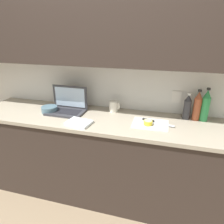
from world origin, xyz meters
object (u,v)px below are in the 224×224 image
object	(u,v)px
laptop	(68,106)
lemon_half_cut	(148,123)
cutting_board	(150,124)
knife	(153,121)
bottle_green_soda	(187,107)
bowl_white	(49,109)
measuring_cup	(114,106)
bottle_water_clear	(205,106)
bottle_oil_tall	(197,106)

from	to	relation	value
laptop	lemon_half_cut	bearing A→B (deg)	-7.14
cutting_board	knife	bearing A→B (deg)	67.82
cutting_board	lemon_half_cut	world-z (taller)	lemon_half_cut
bottle_green_soda	bowl_white	distance (m)	1.37
measuring_cup	bottle_water_clear	bearing A→B (deg)	0.27
laptop	bottle_green_soda	size ratio (longest dim) A/B	1.50
cutting_board	knife	distance (m)	0.04
cutting_board	measuring_cup	xyz separation A→B (m)	(-0.40, 0.21, 0.05)
laptop	knife	xyz separation A→B (m)	(0.88, -0.05, -0.05)
cutting_board	bottle_oil_tall	bearing A→B (deg)	28.41
knife	lemon_half_cut	xyz separation A→B (m)	(-0.04, -0.07, 0.01)
bottle_oil_tall	bowl_white	distance (m)	1.46
cutting_board	bottle_water_clear	size ratio (longest dim) A/B	1.01
knife	bottle_oil_tall	distance (m)	0.44
bottle_oil_tall	bottle_water_clear	world-z (taller)	bottle_water_clear
cutting_board	lemon_half_cut	xyz separation A→B (m)	(-0.02, -0.03, 0.02)
knife	bottle_oil_tall	xyz separation A→B (m)	(0.39, 0.18, 0.12)
cutting_board	bottle_green_soda	xyz separation A→B (m)	(0.32, 0.22, 0.11)
knife	measuring_cup	size ratio (longest dim) A/B	2.61
bottle_water_clear	bowl_white	world-z (taller)	bottle_water_clear
bottle_oil_tall	bottle_water_clear	size ratio (longest dim) A/B	0.93
lemon_half_cut	bottle_green_soda	distance (m)	0.43
bottle_water_clear	cutting_board	bearing A→B (deg)	-155.20
bottle_oil_tall	bowl_white	bearing A→B (deg)	-172.05
lemon_half_cut	bowl_white	size ratio (longest dim) A/B	0.48
knife	bottle_oil_tall	world-z (taller)	bottle_oil_tall
bowl_white	knife	bearing A→B (deg)	1.19
knife	lemon_half_cut	size ratio (longest dim) A/B	3.82
bottle_oil_tall	bottle_water_clear	distance (m)	0.07
laptop	bottle_oil_tall	world-z (taller)	bottle_oil_tall
laptop	lemon_half_cut	distance (m)	0.85
laptop	bottle_water_clear	world-z (taller)	bottle_water_clear
laptop	measuring_cup	bearing A→B (deg)	15.98
lemon_half_cut	knife	bearing A→B (deg)	62.07
lemon_half_cut	measuring_cup	world-z (taller)	measuring_cup
knife	measuring_cup	world-z (taller)	measuring_cup
lemon_half_cut	bowl_white	world-z (taller)	bowl_white
bottle_oil_tall	measuring_cup	bearing A→B (deg)	-179.71
laptop	bottle_oil_tall	distance (m)	1.28
cutting_board	bottle_water_clear	distance (m)	0.54
bottle_oil_tall	bowl_white	world-z (taller)	bottle_oil_tall
laptop	bottle_green_soda	distance (m)	1.19
bottle_water_clear	bowl_white	xyz separation A→B (m)	(-1.51, -0.20, -0.11)
bottle_oil_tall	bowl_white	size ratio (longest dim) A/B	1.83
lemon_half_cut	laptop	bearing A→B (deg)	172.23
cutting_board	laptop	bearing A→B (deg)	174.21
lemon_half_cut	bowl_white	bearing A→B (deg)	177.47
bottle_oil_tall	bottle_water_clear	bearing A→B (deg)	0.00
bottle_water_clear	measuring_cup	xyz separation A→B (m)	(-0.88, -0.00, -0.09)
bottle_green_soda	laptop	bearing A→B (deg)	-173.67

